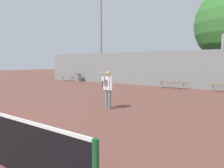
{
  "coord_description": "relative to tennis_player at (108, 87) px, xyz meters",
  "views": [
    {
      "loc": [
        6.92,
        -1.98,
        1.96
      ],
      "look_at": [
        0.68,
        6.47,
        0.94
      ],
      "focal_mm": 35.0,
      "sensor_mm": 36.0,
      "label": 1
    }
  ],
  "objects": [
    {
      "name": "back_fence",
      "position": [
        -1.35,
        9.69,
        0.53
      ],
      "size": [
        28.21,
        0.06,
        2.92
      ],
      "color": "gray",
      "rests_on": "ground_plane"
    },
    {
      "name": "bench_by_gate",
      "position": [
        -0.58,
        8.87,
        -0.48
      ],
      "size": [
        2.18,
        0.4,
        0.49
      ],
      "color": "brown",
      "rests_on": "ground_plane"
    },
    {
      "name": "tennis_player",
      "position": [
        0.0,
        0.0,
        0.0
      ],
      "size": [
        0.56,
        0.47,
        1.62
      ],
      "rotation": [
        0.0,
        0.0,
        -0.28
      ],
      "color": "slate",
      "rests_on": "ground_plane"
    },
    {
      "name": "bench_courtside_near",
      "position": [
        -12.31,
        8.87,
        -0.48
      ],
      "size": [
        1.68,
        0.4,
        0.49
      ],
      "color": "brown",
      "rests_on": "ground_plane"
    },
    {
      "name": "trash_bin",
      "position": [
        -10.87,
        9.03,
        -0.51
      ],
      "size": [
        0.61,
        0.61,
        0.83
      ],
      "color": "gray",
      "rests_on": "ground_plane"
    },
    {
      "name": "light_pole_near_left",
      "position": [
        -8.76,
        10.2,
        5.6
      ],
      "size": [
        0.9,
        0.6,
        11.35
      ],
      "color": "#939399",
      "rests_on": "ground_plane"
    }
  ]
}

